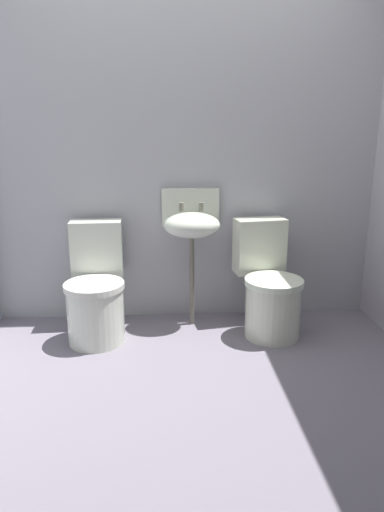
{
  "coord_description": "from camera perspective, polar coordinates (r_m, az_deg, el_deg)",
  "views": [
    {
      "loc": [
        -0.17,
        -2.27,
        1.41
      ],
      "look_at": [
        0.0,
        0.27,
        0.7
      ],
      "focal_mm": 32.3,
      "sensor_mm": 36.0,
      "label": 1
    }
  ],
  "objects": [
    {
      "name": "sink",
      "position": [
        3.27,
        -0.05,
        4.02
      ],
      "size": [
        0.42,
        0.35,
        0.99
      ],
      "color": "#666256",
      "rests_on": "ground"
    },
    {
      "name": "toilet_right",
      "position": [
        3.29,
        9.47,
        -3.99
      ],
      "size": [
        0.47,
        0.64,
        0.78
      ],
      "rotation": [
        0.0,
        0.0,
        3.3
      ],
      "color": "silver",
      "rests_on": "ground"
    },
    {
      "name": "wall_back",
      "position": [
        3.42,
        -0.98,
        11.91
      ],
      "size": [
        3.22,
        0.1,
        2.38
      ],
      "primitive_type": "cube",
      "color": "#ADAEB3",
      "rests_on": "ground"
    },
    {
      "name": "toilet_left",
      "position": [
        3.24,
        -11.8,
        -4.44
      ],
      "size": [
        0.41,
        0.6,
        0.78
      ],
      "rotation": [
        0.0,
        0.0,
        3.18
      ],
      "color": "silver",
      "rests_on": "ground"
    },
    {
      "name": "ground_plane",
      "position": [
        2.7,
        0.4,
        -16.93
      ],
      "size": [
        3.22,
        2.58,
        0.08
      ],
      "primitive_type": "cube",
      "color": "slate"
    }
  ]
}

